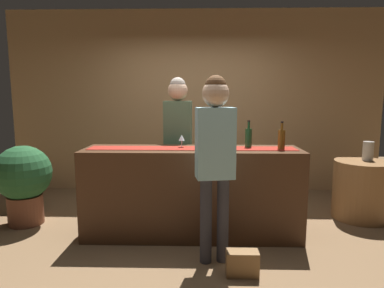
% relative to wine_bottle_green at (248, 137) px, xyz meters
% --- Properties ---
extents(ground_plane, '(10.00, 10.00, 0.00)m').
position_rel_wine_bottle_green_xyz_m(ground_plane, '(-0.62, -0.09, -1.09)').
color(ground_plane, brown).
extents(back_wall, '(6.00, 0.12, 2.90)m').
position_rel_wine_bottle_green_xyz_m(back_wall, '(-0.62, 1.81, 0.36)').
color(back_wall, tan).
rests_on(back_wall, ground).
extents(bar_counter, '(2.36, 0.60, 0.98)m').
position_rel_wine_bottle_green_xyz_m(bar_counter, '(-0.62, -0.09, -0.60)').
color(bar_counter, '#472B19').
rests_on(bar_counter, ground).
extents(counter_runner_cloth, '(2.24, 0.28, 0.01)m').
position_rel_wine_bottle_green_xyz_m(counter_runner_cloth, '(-0.62, -0.09, -0.11)').
color(counter_runner_cloth, maroon).
rests_on(counter_runner_cloth, bar_counter).
extents(wine_bottle_green, '(0.07, 0.07, 0.30)m').
position_rel_wine_bottle_green_xyz_m(wine_bottle_green, '(0.00, 0.00, 0.00)').
color(wine_bottle_green, '#194723').
rests_on(wine_bottle_green, bar_counter).
extents(wine_bottle_amber, '(0.07, 0.07, 0.30)m').
position_rel_wine_bottle_green_xyz_m(wine_bottle_amber, '(0.33, -0.14, 0.00)').
color(wine_bottle_amber, brown).
rests_on(wine_bottle_amber, bar_counter).
extents(wine_bottle_clear, '(0.07, 0.07, 0.30)m').
position_rel_wine_bottle_green_xyz_m(wine_bottle_clear, '(-0.44, -0.07, 0.00)').
color(wine_bottle_clear, '#B2C6C1').
rests_on(wine_bottle_clear, bar_counter).
extents(wine_glass_near_customer, '(0.07, 0.07, 0.14)m').
position_rel_wine_bottle_green_xyz_m(wine_glass_near_customer, '(-0.21, -0.06, -0.01)').
color(wine_glass_near_customer, silver).
rests_on(wine_glass_near_customer, bar_counter).
extents(wine_glass_mid_counter, '(0.07, 0.07, 0.14)m').
position_rel_wine_bottle_green_xyz_m(wine_glass_mid_counter, '(-0.74, -0.02, -0.01)').
color(wine_glass_mid_counter, silver).
rests_on(wine_glass_mid_counter, bar_counter).
extents(bartender, '(0.35, 0.25, 1.78)m').
position_rel_wine_bottle_green_xyz_m(bartender, '(-0.81, 0.49, 0.02)').
color(bartender, '#26262B').
rests_on(bartender, ground).
extents(customer_sipping, '(0.37, 0.25, 1.73)m').
position_rel_wine_bottle_green_xyz_m(customer_sipping, '(-0.40, -0.69, -0.02)').
color(customer_sipping, '#33333D').
rests_on(customer_sipping, ground).
extents(round_side_table, '(0.68, 0.68, 0.74)m').
position_rel_wine_bottle_green_xyz_m(round_side_table, '(1.51, 0.49, -0.72)').
color(round_side_table, olive).
rests_on(round_side_table, ground).
extents(vase_on_side_table, '(0.13, 0.13, 0.24)m').
position_rel_wine_bottle_green_xyz_m(vase_on_side_table, '(1.59, 0.55, -0.23)').
color(vase_on_side_table, '#B7B2A8').
rests_on(vase_on_side_table, round_side_table).
extents(potted_plant_tall, '(0.66, 0.66, 0.96)m').
position_rel_wine_bottle_green_xyz_m(potted_plant_tall, '(-2.66, 0.19, -0.54)').
color(potted_plant_tall, brown).
rests_on(potted_plant_tall, ground).
extents(handbag, '(0.28, 0.14, 0.22)m').
position_rel_wine_bottle_green_xyz_m(handbag, '(-0.16, -0.94, -0.98)').
color(handbag, olive).
rests_on(handbag, ground).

